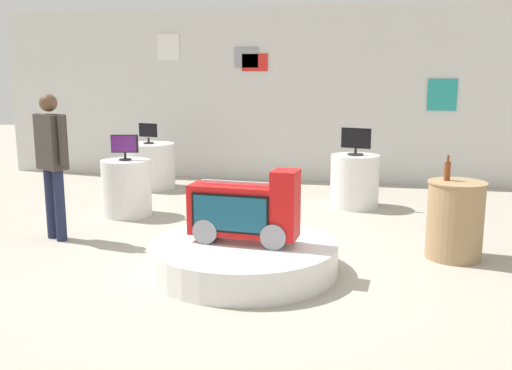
% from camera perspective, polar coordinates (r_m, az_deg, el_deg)
% --- Properties ---
extents(ground_plane, '(30.00, 30.00, 0.00)m').
position_cam_1_polar(ground_plane, '(5.97, 0.44, -7.48)').
color(ground_plane, '#A8A091').
extents(back_wall_display, '(12.00, 0.13, 3.15)m').
position_cam_1_polar(back_wall_display, '(10.30, 5.45, 9.15)').
color(back_wall_display, silver).
rests_on(back_wall_display, ground).
extents(main_display_pedestal, '(1.85, 1.85, 0.30)m').
position_cam_1_polar(main_display_pedestal, '(5.54, -1.27, -7.35)').
color(main_display_pedestal, silver).
rests_on(main_display_pedestal, ground).
extents(novelty_firetruck_tv, '(1.09, 0.44, 0.74)m').
position_cam_1_polar(novelty_firetruck_tv, '(5.40, -1.11, -2.86)').
color(novelty_firetruck_tv, gray).
rests_on(novelty_firetruck_tv, main_display_pedestal).
extents(display_pedestal_left_rear, '(0.68, 0.68, 0.78)m').
position_cam_1_polar(display_pedestal_left_rear, '(7.91, -13.13, -0.28)').
color(display_pedestal_left_rear, silver).
rests_on(display_pedestal_left_rear, ground).
extents(tv_on_left_rear, '(0.37, 0.17, 0.35)m').
position_cam_1_polar(tv_on_left_rear, '(7.82, -13.33, 3.94)').
color(tv_on_left_rear, black).
rests_on(tv_on_left_rear, display_pedestal_left_rear).
extents(display_pedestal_center_rear, '(0.71, 0.71, 0.78)m').
position_cam_1_polar(display_pedestal_center_rear, '(8.34, 10.08, 0.40)').
color(display_pedestal_center_rear, silver).
rests_on(display_pedestal_center_rear, ground).
extents(tv_on_center_rear, '(0.43, 0.23, 0.40)m').
position_cam_1_polar(tv_on_center_rear, '(8.25, 10.22, 4.48)').
color(tv_on_center_rear, black).
rests_on(tv_on_center_rear, display_pedestal_center_rear).
extents(display_pedestal_right_rear, '(0.88, 0.88, 0.78)m').
position_cam_1_polar(display_pedestal_right_rear, '(9.84, -10.87, 1.95)').
color(display_pedestal_right_rear, silver).
rests_on(display_pedestal_right_rear, ground).
extents(tv_on_right_rear, '(0.41, 0.17, 0.36)m').
position_cam_1_polar(tv_on_right_rear, '(9.76, -10.99, 5.40)').
color(tv_on_right_rear, black).
rests_on(tv_on_right_rear, display_pedestal_right_rear).
extents(side_table_round, '(0.60, 0.60, 0.83)m').
position_cam_1_polar(side_table_round, '(6.22, 19.73, -3.34)').
color(side_table_round, '#9E7F56').
rests_on(side_table_round, ground).
extents(bottle_on_side_table, '(0.06, 0.06, 0.27)m').
position_cam_1_polar(bottle_on_side_table, '(6.15, 19.04, 1.43)').
color(bottle_on_side_table, brown).
rests_on(bottle_on_side_table, side_table_round).
extents(shopper_browsing_near_truck, '(0.50, 0.36, 1.71)m').
position_cam_1_polar(shopper_browsing_near_truck, '(6.85, -20.20, 2.83)').
color(shopper_browsing_near_truck, '#1E233F').
rests_on(shopper_browsing_near_truck, ground).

